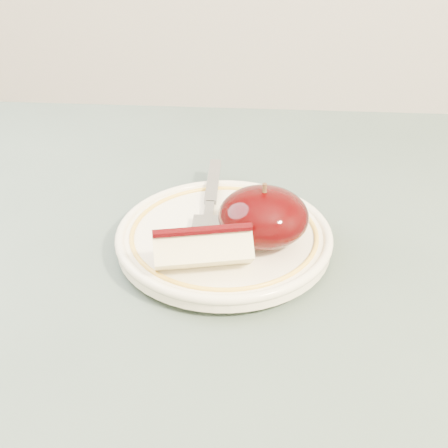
# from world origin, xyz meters

# --- Properties ---
(table) EXTENTS (0.90, 0.90, 0.75)m
(table) POSITION_xyz_m (0.00, 0.00, 0.66)
(table) COLOR brown
(table) RESTS_ON ground
(plate) EXTENTS (0.20, 0.20, 0.02)m
(plate) POSITION_xyz_m (-0.00, 0.10, 0.76)
(plate) COLOR #EEE3C8
(plate) RESTS_ON table
(apple_half) EXTENTS (0.08, 0.08, 0.06)m
(apple_half) POSITION_xyz_m (0.04, 0.09, 0.79)
(apple_half) COLOR black
(apple_half) RESTS_ON plate
(apple_wedge) EXTENTS (0.09, 0.05, 0.04)m
(apple_wedge) POSITION_xyz_m (-0.01, 0.05, 0.79)
(apple_wedge) COLOR beige
(apple_wedge) RESTS_ON plate
(fork) EXTENTS (0.03, 0.17, 0.00)m
(fork) POSITION_xyz_m (-0.02, 0.15, 0.77)
(fork) COLOR #92959A
(fork) RESTS_ON plate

